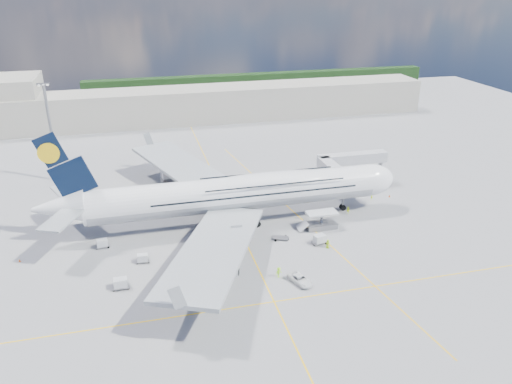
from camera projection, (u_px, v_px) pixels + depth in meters
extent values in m
plane|color=gray|center=(246.00, 244.00, 99.96)|extent=(300.00, 300.00, 0.00)
cube|color=yellow|center=(246.00, 244.00, 99.95)|extent=(0.25, 220.00, 0.01)
cube|color=yellow|center=(274.00, 302.00, 82.17)|extent=(120.00, 0.25, 0.01)
cube|color=yellow|center=(297.00, 215.00, 112.00)|extent=(14.16, 99.06, 0.01)
cylinder|color=white|center=(235.00, 193.00, 106.14)|extent=(62.00, 7.20, 7.20)
cylinder|color=#9EA0A5|center=(236.00, 194.00, 106.20)|extent=(60.76, 7.13, 7.13)
ellipsoid|color=white|center=(272.00, 181.00, 107.15)|extent=(36.00, 6.84, 3.76)
ellipsoid|color=white|center=(369.00, 180.00, 113.11)|extent=(11.52, 7.20, 7.20)
ellipsoid|color=black|center=(382.00, 176.00, 113.60)|extent=(3.84, 4.16, 1.44)
cone|color=white|center=(59.00, 207.00, 97.84)|extent=(10.00, 6.84, 6.84)
cube|color=black|center=(62.00, 164.00, 94.78)|extent=(11.02, 0.46, 14.61)
cylinder|color=yellow|center=(49.00, 153.00, 93.31)|extent=(4.00, 0.60, 4.00)
cube|color=#999EA3|center=(187.00, 169.00, 122.60)|extent=(25.49, 39.15, 3.35)
cube|color=#999EA3|center=(215.00, 249.00, 87.03)|extent=(25.49, 39.15, 3.35)
cylinder|color=#B7BABF|center=(212.00, 188.00, 118.01)|extent=(5.20, 3.50, 3.50)
cylinder|color=#B7BABF|center=(188.00, 174.00, 126.34)|extent=(5.20, 3.50, 3.50)
cylinder|color=#B7BABF|center=(234.00, 237.00, 95.78)|extent=(5.20, 3.50, 3.50)
cylinder|color=#B7BABF|center=(221.00, 269.00, 85.43)|extent=(5.20, 3.50, 3.50)
cylinder|color=gray|center=(343.00, 201.00, 113.59)|extent=(0.44, 0.44, 3.80)
cylinder|color=black|center=(343.00, 207.00, 114.21)|extent=(1.30, 0.90, 1.30)
cylinder|color=gray|center=(236.00, 213.00, 107.97)|extent=(0.56, 0.56, 3.80)
cylinder|color=black|center=(233.00, 213.00, 111.39)|extent=(1.50, 0.90, 1.50)
cube|color=#B7B7BC|center=(330.00, 168.00, 119.29)|extent=(3.00, 10.00, 2.60)
cube|color=#B7B7BC|center=(352.00, 158.00, 125.54)|extent=(18.00, 3.00, 2.60)
cylinder|color=gray|center=(332.00, 177.00, 123.82)|extent=(0.80, 0.80, 7.10)
cylinder|color=black|center=(331.00, 188.00, 125.06)|extent=(0.90, 0.80, 0.90)
cylinder|color=gray|center=(380.00, 169.00, 128.75)|extent=(1.00, 1.00, 7.10)
cube|color=gray|center=(379.00, 180.00, 130.00)|extent=(2.00, 2.00, 0.80)
cylinder|color=#B7B7BC|center=(336.00, 174.00, 115.91)|extent=(3.60, 3.60, 2.80)
cube|color=silver|center=(322.00, 213.00, 104.96)|extent=(6.50, 3.20, 0.35)
cube|color=gray|center=(321.00, 225.00, 106.14)|extent=(6.50, 3.20, 1.10)
cube|color=gray|center=(321.00, 219.00, 105.54)|extent=(0.22, 1.99, 3.00)
cylinder|color=black|center=(311.00, 230.00, 104.57)|extent=(0.70, 0.30, 0.70)
cube|color=silver|center=(302.00, 226.00, 105.02)|extent=(2.16, 2.60, 1.60)
cylinder|color=gray|center=(52.00, 135.00, 126.00)|extent=(0.70, 0.70, 25.00)
cube|color=gray|center=(43.00, 84.00, 120.94)|extent=(3.00, 0.40, 0.60)
cube|color=#B2AD9E|center=(187.00, 105.00, 182.04)|extent=(180.00, 16.00, 12.00)
cube|color=#193814|center=(261.00, 82.00, 231.85)|extent=(160.00, 6.00, 8.00)
cube|color=gray|center=(121.00, 287.00, 85.54)|extent=(3.07, 1.68, 0.18)
cylinder|color=black|center=(114.00, 290.00, 84.78)|extent=(0.45, 0.18, 0.45)
cylinder|color=black|center=(128.00, 284.00, 86.41)|extent=(0.45, 0.18, 0.45)
cube|color=silver|center=(120.00, 283.00, 85.22)|extent=(2.26, 1.56, 1.52)
cube|color=gray|center=(143.00, 261.00, 93.39)|extent=(2.66, 1.53, 0.15)
cylinder|color=black|center=(137.00, 263.00, 92.75)|extent=(0.38, 0.15, 0.38)
cylinder|color=black|center=(148.00, 259.00, 94.13)|extent=(0.38, 0.15, 0.38)
cube|color=silver|center=(142.00, 258.00, 93.12)|extent=(1.97, 1.40, 1.29)
cube|color=gray|center=(223.00, 272.00, 89.82)|extent=(2.95, 2.21, 0.16)
cylinder|color=black|center=(218.00, 275.00, 89.16)|extent=(0.39, 0.16, 0.39)
cylinder|color=black|center=(228.00, 270.00, 90.57)|extent=(0.39, 0.16, 0.39)
cube|color=gray|center=(103.00, 246.00, 98.46)|extent=(2.98, 1.87, 0.17)
cylinder|color=black|center=(97.00, 249.00, 97.76)|extent=(0.41, 0.17, 0.41)
cylinder|color=black|center=(109.00, 244.00, 99.26)|extent=(0.41, 0.17, 0.41)
cube|color=silver|center=(102.00, 243.00, 98.16)|extent=(2.23, 1.68, 1.40)
cube|color=gray|center=(319.00, 242.00, 99.83)|extent=(3.40, 2.39, 0.18)
cylinder|color=black|center=(315.00, 245.00, 99.06)|extent=(0.45, 0.18, 0.45)
cylinder|color=black|center=(324.00, 240.00, 100.71)|extent=(0.45, 0.18, 0.45)
cube|color=silver|center=(320.00, 238.00, 99.50)|extent=(2.58, 2.08, 1.54)
cube|color=gray|center=(281.00, 238.00, 101.51)|extent=(3.62, 2.87, 0.19)
cylinder|color=black|center=(275.00, 240.00, 100.70)|extent=(0.47, 0.19, 0.47)
cylinder|color=black|center=(286.00, 236.00, 102.42)|extent=(0.47, 0.19, 0.47)
cube|color=silver|center=(230.00, 267.00, 90.53)|extent=(3.01, 2.00, 1.28)
cube|color=black|center=(230.00, 264.00, 90.22)|extent=(1.28, 1.41, 0.49)
cylinder|color=black|center=(225.00, 272.00, 89.97)|extent=(0.63, 0.25, 0.63)
cylinder|color=black|center=(235.00, 267.00, 91.38)|extent=(0.63, 0.25, 0.63)
cube|color=gray|center=(197.00, 190.00, 122.51)|extent=(7.50, 4.62, 2.17)
cube|color=silver|center=(194.00, 182.00, 121.52)|extent=(5.78, 4.16, 2.38)
cube|color=silver|center=(208.00, 185.00, 122.73)|extent=(2.62, 2.97, 1.73)
cube|color=black|center=(211.00, 184.00, 122.81)|extent=(0.82, 2.11, 0.97)
cylinder|color=black|center=(208.00, 192.00, 122.13)|extent=(1.19, 0.38, 1.19)
cylinder|color=black|center=(187.00, 190.00, 123.27)|extent=(1.19, 0.38, 1.19)
cube|color=#FF5D0D|center=(194.00, 185.00, 121.82)|extent=(5.84, 4.23, 0.54)
cube|color=gray|center=(174.00, 180.00, 128.58)|extent=(6.74, 3.72, 1.96)
cube|color=silver|center=(171.00, 173.00, 127.68)|extent=(5.14, 3.44, 2.16)
cube|color=silver|center=(183.00, 176.00, 128.78)|extent=(2.23, 2.59, 1.57)
cube|color=black|center=(186.00, 175.00, 128.85)|extent=(0.58, 1.94, 0.88)
cylinder|color=black|center=(183.00, 182.00, 128.24)|extent=(1.08, 0.34, 1.08)
cylinder|color=black|center=(165.00, 181.00, 129.27)|extent=(1.08, 0.34, 1.08)
imported|color=white|center=(300.00, 280.00, 86.90)|extent=(3.96, 5.60, 1.42)
imported|color=#CFF419|center=(372.00, 196.00, 119.24)|extent=(0.79, 0.66, 1.86)
imported|color=#D1ED18|center=(348.00, 210.00, 112.19)|extent=(0.98, 1.05, 1.71)
imported|color=#D0FF1A|center=(198.00, 262.00, 91.92)|extent=(0.73, 1.03, 1.62)
imported|color=#ACDB17|center=(328.00, 244.00, 97.95)|extent=(1.03, 1.09, 1.87)
imported|color=#A5FD1A|center=(279.00, 272.00, 88.45)|extent=(1.48, 1.16, 2.01)
cone|color=#FF5D0D|center=(389.00, 196.00, 120.96)|extent=(0.46, 0.46, 0.59)
cube|color=#FF5D0D|center=(389.00, 197.00, 121.07)|extent=(0.40, 0.40, 0.03)
cone|color=#FF5D0D|center=(210.00, 209.00, 114.34)|extent=(0.40, 0.40, 0.50)
cube|color=#FF5D0D|center=(210.00, 210.00, 114.43)|extent=(0.34, 0.34, 0.03)
cone|color=#FF5D0D|center=(180.00, 182.00, 129.29)|extent=(0.44, 0.44, 0.57)
cube|color=#FF5D0D|center=(180.00, 183.00, 129.40)|extent=(0.38, 0.38, 0.03)
cone|color=#FF5D0D|center=(225.00, 266.00, 91.84)|extent=(0.39, 0.39, 0.49)
cube|color=#FF5D0D|center=(225.00, 267.00, 91.93)|extent=(0.33, 0.33, 0.03)
cone|color=#FF5D0D|center=(173.00, 278.00, 88.16)|extent=(0.48, 0.48, 0.62)
cube|color=#FF5D0D|center=(173.00, 279.00, 88.27)|extent=(0.42, 0.42, 0.03)
cone|color=#FF5D0D|center=(19.00, 260.00, 93.59)|extent=(0.43, 0.43, 0.54)
cube|color=#FF5D0D|center=(20.00, 262.00, 93.69)|extent=(0.37, 0.37, 0.03)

